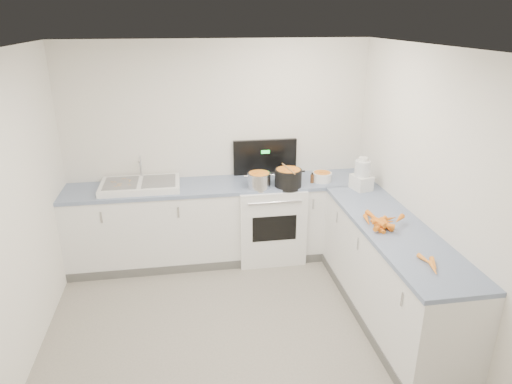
{
  "coord_description": "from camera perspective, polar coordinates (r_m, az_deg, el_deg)",
  "views": [
    {
      "loc": [
        -0.39,
        -3.17,
        2.73
      ],
      "look_at": [
        0.3,
        1.1,
        1.05
      ],
      "focal_mm": 32.0,
      "sensor_mm": 36.0,
      "label": 1
    }
  ],
  "objects": [
    {
      "name": "wall_right",
      "position": [
        4.1,
        23.09,
        -1.71
      ],
      "size": [
        0.0,
        4.0,
        2.5
      ],
      "primitive_type": null,
      "rotation": [
        1.57,
        0.0,
        -1.57
      ],
      "color": "white",
      "rests_on": "ground"
    },
    {
      "name": "peeled_carrots",
      "position": [
        3.76,
        21.03,
        -8.38
      ],
      "size": [
        0.12,
        0.3,
        0.04
      ],
      "color": "orange",
      "rests_on": "counter_right"
    },
    {
      "name": "sink",
      "position": [
        5.2,
        -14.26,
        0.86
      ],
      "size": [
        0.86,
        0.52,
        0.31
      ],
      "color": "white",
      "rests_on": "counter_back"
    },
    {
      "name": "extract_bottle",
      "position": [
        5.24,
        7.03,
        1.66
      ],
      "size": [
        0.04,
        0.04,
        0.1
      ],
      "primitive_type": "cylinder",
      "color": "#593319",
      "rests_on": "counter_back"
    },
    {
      "name": "food_processor",
      "position": [
        5.1,
        13.09,
        2.0
      ],
      "size": [
        0.23,
        0.26,
        0.37
      ],
      "color": "white",
      "rests_on": "counter_right"
    },
    {
      "name": "carrot_pile",
      "position": [
        4.29,
        15.52,
        -3.72
      ],
      "size": [
        0.37,
        0.42,
        0.09
      ],
      "color": "orange",
      "rests_on": "counter_right"
    },
    {
      "name": "stove",
      "position": [
        5.43,
        1.62,
        -3.31
      ],
      "size": [
        0.76,
        0.65,
        1.36
      ],
      "color": "white",
      "rests_on": "ground"
    },
    {
      "name": "floor",
      "position": [
        4.2,
        -1.74,
        -19.31
      ],
      "size": [
        3.5,
        4.0,
        0.0
      ],
      "primitive_type": null,
      "color": "gray",
      "rests_on": "ground"
    },
    {
      "name": "counter_right",
      "position": [
        4.53,
        16.43,
        -9.65
      ],
      "size": [
        0.62,
        2.2,
        0.94
      ],
      "color": "white",
      "rests_on": "ground"
    },
    {
      "name": "wall_back",
      "position": [
        5.39,
        -4.7,
        5.22
      ],
      "size": [
        3.5,
        0.0,
        2.5
      ],
      "primitive_type": null,
      "rotation": [
        1.57,
        0.0,
        0.0
      ],
      "color": "white",
      "rests_on": "ground"
    },
    {
      "name": "spice_jar",
      "position": [
        5.25,
        8.63,
        1.52
      ],
      "size": [
        0.05,
        0.05,
        0.08
      ],
      "primitive_type": "cylinder",
      "color": "#E5B266",
      "rests_on": "counter_back"
    },
    {
      "name": "peelings",
      "position": [
        5.19,
        -16.5,
        1.07
      ],
      "size": [
        0.23,
        0.27,
        0.01
      ],
      "color": "tan",
      "rests_on": "sink"
    },
    {
      "name": "black_pot",
      "position": [
        5.1,
        4.04,
        1.68
      ],
      "size": [
        0.31,
        0.31,
        0.21
      ],
      "primitive_type": "cylinder",
      "rotation": [
        0.0,
        0.0,
        0.02
      ],
      "color": "black",
      "rests_on": "stove"
    },
    {
      "name": "mixing_bowl",
      "position": [
        5.31,
        8.25,
        1.9
      ],
      "size": [
        0.27,
        0.27,
        0.1
      ],
      "primitive_type": "cylinder",
      "rotation": [
        0.0,
        0.0,
        -0.26
      ],
      "color": "white",
      "rests_on": "counter_back"
    },
    {
      "name": "ceiling",
      "position": [
        3.2,
        -2.26,
        17.12
      ],
      "size": [
        3.5,
        4.0,
        0.0
      ],
      "primitive_type": null,
      "rotation": [
        3.14,
        0.0,
        0.0
      ],
      "color": "white",
      "rests_on": "ground"
    },
    {
      "name": "counter_back",
      "position": [
        5.38,
        -4.19,
        -3.66
      ],
      "size": [
        3.5,
        0.62,
        0.94
      ],
      "color": "white",
      "rests_on": "ground"
    },
    {
      "name": "steel_pot",
      "position": [
        5.05,
        0.39,
        1.37
      ],
      "size": [
        0.26,
        0.26,
        0.19
      ],
      "primitive_type": "cylinder",
      "rotation": [
        0.0,
        0.0,
        -0.0
      ],
      "color": "silver",
      "rests_on": "stove"
    },
    {
      "name": "wooden_spoon",
      "position": [
        5.07,
        4.08,
        2.93
      ],
      "size": [
        0.07,
        0.39,
        0.02
      ],
      "primitive_type": "cylinder",
      "rotation": [
        1.57,
        0.0,
        0.14
      ],
      "color": "#AD7A47",
      "rests_on": "black_pot"
    }
  ]
}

